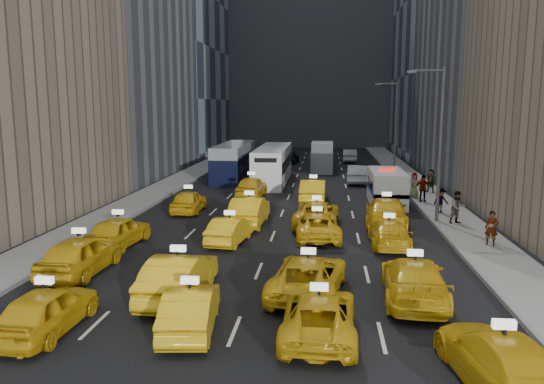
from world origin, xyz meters
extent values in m
plane|color=black|center=(0.00, 0.00, 0.00)|extent=(160.00, 160.00, 0.00)
cube|color=gray|center=(-10.50, 25.00, 0.07)|extent=(3.00, 90.00, 0.15)
cube|color=gray|center=(10.50, 25.00, 0.07)|extent=(3.00, 90.00, 0.15)
cube|color=slate|center=(-9.05, 25.00, 0.09)|extent=(0.15, 90.00, 0.18)
cube|color=slate|center=(9.05, 25.00, 0.09)|extent=(0.15, 90.00, 0.18)
cube|color=slate|center=(0.00, 72.00, 20.00)|extent=(30.00, 12.00, 40.00)
cylinder|color=#595B60|center=(9.30, 12.00, 4.50)|extent=(0.20, 0.20, 9.00)
cylinder|color=#595B60|center=(8.40, 12.00, 8.80)|extent=(1.80, 0.12, 0.12)
cube|color=slate|center=(7.50, 12.00, 8.75)|extent=(0.50, 0.22, 0.12)
cylinder|color=#595B60|center=(9.30, 32.00, 4.50)|extent=(0.20, 0.20, 9.00)
cylinder|color=#595B60|center=(8.40, 32.00, 8.80)|extent=(1.80, 0.12, 0.12)
cube|color=slate|center=(7.50, 32.00, 8.75)|extent=(0.50, 0.22, 0.12)
imported|color=gold|center=(-5.70, -4.67, 0.73)|extent=(1.85, 4.31, 1.45)
imported|color=gold|center=(-1.36, -4.05, 0.69)|extent=(1.94, 4.35, 1.39)
imported|color=gold|center=(2.60, -4.06, 0.66)|extent=(2.24, 4.77, 1.32)
imported|color=gold|center=(7.10, -6.64, 0.72)|extent=(2.70, 5.22, 1.45)
imported|color=gold|center=(-7.25, 0.85, 0.81)|extent=(2.09, 4.83, 1.62)
imported|color=gold|center=(-2.46, -1.40, 0.82)|extent=(1.89, 5.02, 1.64)
imported|color=gold|center=(2.16, -0.63, 0.73)|extent=(3.06, 5.49, 1.45)
imported|color=gold|center=(5.93, -0.79, 0.77)|extent=(2.49, 5.42, 1.54)
imported|color=gold|center=(-7.37, 5.26, 0.75)|extent=(2.24, 4.55, 1.49)
imported|color=gold|center=(-2.01, 6.39, 0.67)|extent=(1.94, 4.22, 1.34)
imported|color=gold|center=(2.35, 7.80, 0.68)|extent=(2.60, 5.02, 1.35)
imported|color=gold|center=(5.89, 6.56, 0.67)|extent=(1.89, 4.60, 1.33)
imported|color=gold|center=(-6.03, 13.67, 0.73)|extent=(1.81, 4.33, 1.46)
imported|color=gold|center=(-1.63, 10.58, 0.83)|extent=(1.90, 5.07, 1.65)
imported|color=gold|center=(2.27, 10.64, 0.72)|extent=(2.68, 5.31, 1.44)
imported|color=gold|center=(6.25, 11.01, 0.82)|extent=(2.78, 5.85, 1.65)
imported|color=gold|center=(-2.77, 19.64, 0.80)|extent=(2.11, 4.78, 1.60)
imported|color=gold|center=(1.89, 18.18, 0.82)|extent=(1.84, 4.99, 1.63)
cube|color=silver|center=(7.02, 17.90, 1.18)|extent=(2.39, 5.96, 2.37)
cylinder|color=black|center=(6.04, 15.84, 0.47)|extent=(0.28, 0.95, 0.95)
cylinder|color=black|center=(8.00, 15.84, 0.47)|extent=(0.28, 0.95, 0.95)
cylinder|color=black|center=(6.04, 19.96, 0.47)|extent=(0.28, 0.95, 0.95)
cylinder|color=black|center=(8.00, 19.96, 0.47)|extent=(0.28, 0.95, 0.95)
cube|color=navy|center=(7.02, 17.90, 1.02)|extent=(2.44, 5.97, 0.27)
cube|color=red|center=(7.02, 17.90, 2.45)|extent=(1.08, 0.40, 0.17)
cube|color=black|center=(-5.80, 29.62, 1.61)|extent=(2.72, 11.09, 3.21)
cylinder|color=black|center=(-6.91, 25.00, 0.55)|extent=(0.28, 1.10, 1.10)
cylinder|color=black|center=(-4.70, 25.00, 0.55)|extent=(0.28, 1.10, 1.10)
cylinder|color=black|center=(-6.91, 34.25, 0.55)|extent=(0.28, 1.10, 1.10)
cylinder|color=black|center=(-4.70, 34.25, 0.55)|extent=(0.28, 1.10, 1.10)
cube|color=silver|center=(-1.94, 27.80, 1.57)|extent=(3.91, 12.38, 3.14)
cylinder|color=black|center=(-3.06, 22.62, 0.55)|extent=(0.28, 1.10, 1.10)
cylinder|color=black|center=(-0.83, 22.62, 0.55)|extent=(0.28, 1.10, 1.10)
cylinder|color=black|center=(-3.06, 32.98, 0.55)|extent=(0.28, 1.10, 1.10)
cylinder|color=black|center=(-0.83, 32.98, 0.55)|extent=(0.28, 1.10, 1.10)
cube|color=white|center=(2.38, 36.23, 1.47)|extent=(2.22, 6.45, 2.95)
cylinder|color=black|center=(1.42, 33.91, 0.55)|extent=(0.28, 1.10, 1.10)
cylinder|color=black|center=(3.33, 33.91, 0.55)|extent=(0.28, 1.10, 1.10)
cylinder|color=black|center=(1.42, 38.55, 0.55)|extent=(0.28, 1.10, 1.10)
cylinder|color=black|center=(3.33, 38.55, 0.55)|extent=(0.28, 1.10, 1.10)
imported|color=#ABAEB3|center=(5.57, 27.71, 0.80)|extent=(2.03, 4.95, 1.60)
imported|color=black|center=(-5.90, 39.93, 0.83)|extent=(3.56, 6.31, 1.66)
imported|color=slate|center=(2.18, 45.52, 0.83)|extent=(3.09, 6.01, 1.67)
imported|color=black|center=(-1.48, 42.56, 0.76)|extent=(2.38, 4.64, 1.51)
imported|color=#9A9CA2|center=(5.63, 45.24, 0.77)|extent=(1.67, 4.67, 1.54)
imported|color=gray|center=(10.80, 6.68, 1.00)|extent=(0.72, 0.61, 1.69)
imported|color=gray|center=(10.32, 11.44, 1.09)|extent=(1.03, 0.81, 1.88)
imported|color=gray|center=(10.00, 14.36, 0.94)|extent=(1.10, 0.75, 1.58)
imported|color=gray|center=(9.55, 18.25, 1.10)|extent=(1.11, 0.51, 1.90)
imported|color=gray|center=(9.21, 19.84, 1.08)|extent=(1.01, 0.73, 1.87)
imported|color=gray|center=(10.90, 22.45, 1.05)|extent=(1.72, 1.07, 1.79)
camera|label=1|loc=(2.72, -19.29, 6.95)|focal=35.00mm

